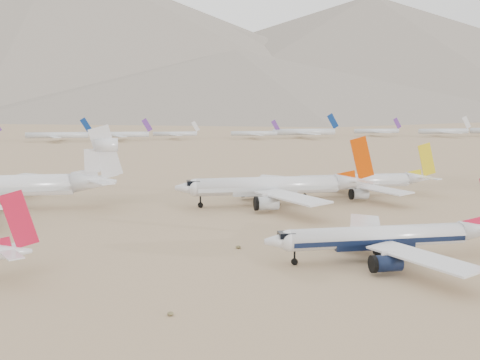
{
  "coord_description": "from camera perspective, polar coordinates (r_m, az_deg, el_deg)",
  "views": [
    {
      "loc": [
        -46.47,
        -79.81,
        26.74
      ],
      "look_at": [
        -23.26,
        53.41,
        7.0
      ],
      "focal_mm": 40.0,
      "sensor_mm": 36.0,
      "label": 1
    }
  ],
  "objects": [
    {
      "name": "row2_gold_tail",
      "position": [
        156.96,
        12.82,
        -0.15
      ],
      "size": [
        42.57,
        41.64,
        15.16
      ],
      "color": "silver",
      "rests_on": "ground"
    },
    {
      "name": "foothills",
      "position": [
        1312.28,
        16.26,
        9.74
      ],
      "size": [
        4637.5,
        1395.0,
        155.0
      ],
      "color": "slate",
      "rests_on": "ground"
    },
    {
      "name": "ground",
      "position": [
        96.14,
        19.71,
        -8.34
      ],
      "size": [
        7000.0,
        7000.0,
        0.0
      ],
      "primitive_type": "plane",
      "color": "#9A7C5A",
      "rests_on": "ground"
    },
    {
      "name": "row2_orange_tail",
      "position": [
        139.54,
        3.85,
        -0.66
      ],
      "size": [
        50.28,
        49.18,
        17.93
      ],
      "color": "silver",
      "rests_on": "ground"
    },
    {
      "name": "desert_scrub",
      "position": [
        64.73,
        8.96,
        -15.93
      ],
      "size": [
        219.83,
        121.67,
        0.63
      ],
      "color": "brown",
      "rests_on": "ground"
    },
    {
      "name": "distant_storage_row",
      "position": [
        393.22,
        0.46,
        5.06
      ],
      "size": [
        558.28,
        55.13,
        16.23
      ],
      "color": "silver",
      "rests_on": "ground"
    },
    {
      "name": "main_airliner",
      "position": [
        94.68,
        15.51,
        -5.89
      ],
      "size": [
        41.42,
        40.46,
        14.62
      ],
      "color": "silver",
      "rests_on": "ground"
    },
    {
      "name": "mountain_range",
      "position": [
        1739.46,
        -6.17,
        13.65
      ],
      "size": [
        7354.0,
        3024.0,
        470.0
      ],
      "color": "slate",
      "rests_on": "ground"
    }
  ]
}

